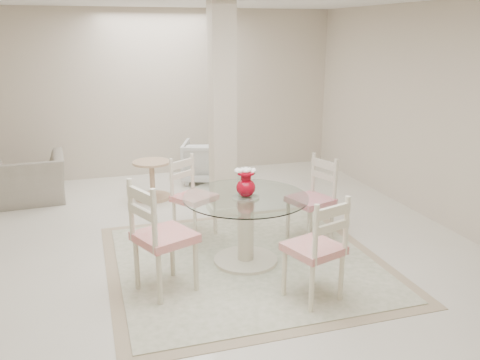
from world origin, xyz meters
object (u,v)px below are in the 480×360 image
object	(u,v)px
red_vase	(246,183)
dining_chair_north	(190,191)
dining_chair_east	(315,193)
dining_chair_west	(157,230)
dining_table	(246,230)
dining_chair_south	(320,242)
recliner_taupe	(27,179)
armchair_white	(206,161)
side_table	(152,181)
column	(222,112)

from	to	relation	value
red_vase	dining_chair_north	bearing A→B (deg)	112.42
dining_chair_east	dining_chair_west	size ratio (longest dim) A/B	0.90
dining_chair_north	dining_chair_west	world-z (taller)	dining_chair_west
dining_table	dining_chair_south	xyz separation A→B (m)	(0.37, -0.95, 0.20)
recliner_taupe	red_vase	bearing A→B (deg)	126.69
armchair_white	recliner_taupe	bearing A→B (deg)	25.59
dining_chair_east	side_table	distance (m)	2.62
column	dining_chair_west	world-z (taller)	column
dining_chair_east	armchair_white	bearing A→B (deg)	174.92
dining_chair_west	armchair_white	xyz separation A→B (m)	(1.26, 3.44, -0.30)
armchair_white	side_table	distance (m)	1.14
recliner_taupe	dining_table	bearing A→B (deg)	126.65
column	dining_table	size ratio (longest dim) A/B	2.13
column	dining_chair_north	distance (m)	1.17
column	side_table	xyz separation A→B (m)	(-0.82, 0.87, -1.09)
red_vase	side_table	xyz separation A→B (m)	(-0.64, 2.43, -0.62)
column	dining_table	distance (m)	1.85
dining_table	dining_chair_north	world-z (taller)	dining_chair_north
dining_chair_east	dining_table	bearing A→B (deg)	-87.16
dining_chair_north	side_table	bearing A→B (deg)	66.30
dining_chair_north	armchair_white	bearing A→B (deg)	38.56
recliner_taupe	armchair_white	xyz separation A→B (m)	(2.66, 0.26, -0.00)
column	armchair_white	bearing A→B (deg)	85.20
dining_table	dining_chair_north	size ratio (longest dim) A/B	1.22
column	dining_chair_south	distance (m)	2.64
dining_chair_east	recliner_taupe	bearing A→B (deg)	-144.84
dining_table	dining_chair_south	size ratio (longest dim) A/B	1.16
armchair_white	side_table	size ratio (longest dim) A/B	1.31
recliner_taupe	armchair_white	distance (m)	2.67
column	red_vase	distance (m)	1.64
dining_chair_east	red_vase	bearing A→B (deg)	-87.34
red_vase	dining_chair_west	world-z (taller)	dining_chair_west
dining_table	side_table	size ratio (longest dim) A/B	2.28
dining_chair_west	recliner_taupe	bearing A→B (deg)	0.02
red_vase	armchair_white	bearing A→B (deg)	84.26
dining_chair_north	dining_chair_east	bearing A→B (deg)	-56.37
column	dining_chair_east	world-z (taller)	column
armchair_white	side_table	bearing A→B (deg)	53.55
dining_chair_north	side_table	distance (m)	1.54
column	dining_chair_west	xyz separation A→B (m)	(-1.14, -1.95, -0.72)
dining_chair_west	recliner_taupe	distance (m)	3.48
red_vase	dining_chair_south	xyz separation A→B (m)	(0.37, -0.95, -0.30)
dining_chair_south	recliner_taupe	xyz separation A→B (m)	(-2.72, 3.75, -0.24)
column	recliner_taupe	xyz separation A→B (m)	(-2.53, 1.23, -1.02)
dining_table	red_vase	size ratio (longest dim) A/B	4.26
red_vase	dining_chair_east	world-z (taller)	dining_chair_east
dining_table	armchair_white	bearing A→B (deg)	84.26
recliner_taupe	side_table	xyz separation A→B (m)	(1.71, -0.37, -0.08)
side_table	armchair_white	bearing A→B (deg)	33.64
dining_table	armchair_white	world-z (taller)	dining_table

